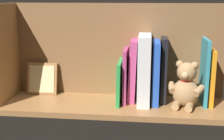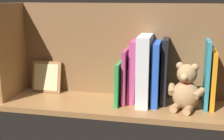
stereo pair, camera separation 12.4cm
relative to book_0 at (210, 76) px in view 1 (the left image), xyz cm
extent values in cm
cube|color=#9E6B3D|center=(38.91, 3.86, -12.26)|extent=(92.37, 28.03, 2.20)
cube|color=brown|center=(38.91, -7.91, 8.63)|extent=(92.37, 1.50, 39.57)
cube|color=#9E6B3D|center=(83.09, 3.86, 8.63)|extent=(2.40, 22.03, 39.57)
cube|color=orange|center=(0.00, 0.00, 0.00)|extent=(1.65, 13.51, 22.32)
cube|color=teal|center=(2.27, 0.21, 1.95)|extent=(1.43, 13.94, 26.21)
ellipsoid|color=tan|center=(9.75, 4.97, -5.65)|extent=(12.80, 12.08, 11.02)
sphere|color=tan|center=(9.75, 4.97, 2.71)|extent=(7.58, 7.58, 7.58)
sphere|color=tan|center=(7.04, 5.82, 5.55)|extent=(2.93, 2.93, 2.93)
sphere|color=tan|center=(12.46, 4.12, 5.55)|extent=(2.93, 2.93, 2.93)
sphere|color=tan|center=(10.71, 8.04, 2.14)|extent=(2.93, 2.93, 2.93)
cylinder|color=tan|center=(5.17, 7.86, -3.72)|extent=(5.34, 5.87, 4.08)
cylinder|color=tan|center=(15.16, 4.72, -3.72)|extent=(2.82, 5.52, 4.08)
cylinder|color=tan|center=(8.79, 10.18, -9.69)|extent=(4.03, 4.82, 2.93)
cylinder|color=tan|center=(13.52, 8.70, -9.69)|extent=(4.03, 4.82, 2.93)
torus|color=red|center=(9.75, 4.97, -0.31)|extent=(6.31, 6.31, 0.86)
cube|color=black|center=(18.32, -0.84, 1.97)|extent=(2.28, 11.84, 26.25)
cube|color=blue|center=(21.57, 0.85, 1.37)|extent=(2.75, 15.22, 25.06)
cube|color=silver|center=(26.14, 1.89, 2.65)|extent=(4.93, 17.09, 27.61)
cube|color=#B23F72|center=(30.78, -0.52, 1.45)|extent=(3.68, 12.47, 25.30)
cube|color=#B23F72|center=(33.70, 0.67, -0.29)|extent=(1.50, 14.86, 21.73)
cube|color=green|center=(35.89, 1.93, -2.62)|extent=(1.75, 17.37, 17.10)
cube|color=#9E6B3D|center=(70.96, -4.37, -4.27)|extent=(13.43, 4.33, 14.05)
cube|color=beige|center=(70.96, -3.65, -4.27)|extent=(11.28, 3.01, 11.66)
camera|label=1|loc=(25.08, 123.58, 31.59)|focal=49.82mm
camera|label=2|loc=(12.87, 121.53, 31.59)|focal=49.82mm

